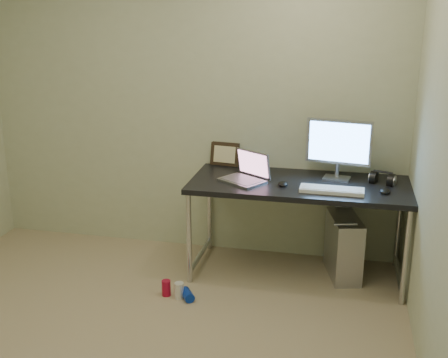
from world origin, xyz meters
The scene contains 16 objects.
wall_back centered at (0.00, 1.75, 1.25)m, with size 3.50×0.02×2.50m, color beige.
desk centered at (0.94, 1.39, 0.67)m, with size 1.63×0.71×0.75m.
tower_computer centered at (1.29, 1.45, 0.24)m, with size 0.31×0.50×0.51m.
cable_a centered at (1.24, 1.70, 0.40)m, with size 0.01×0.01×0.70m, color black.
cable_b centered at (1.33, 1.68, 0.38)m, with size 0.01×0.01×0.72m, color black.
can_red centered at (0.05, 0.84, 0.06)m, with size 0.06×0.06×0.12m, color #AF0D31.
can_white centered at (0.16, 0.82, 0.06)m, with size 0.07×0.07×0.12m, color silver.
can_blue centered at (0.22, 0.82, 0.04)m, with size 0.07×0.07×0.13m, color #0C31B5.
laptop centered at (0.54, 1.35, 0.80)m, with size 0.41×0.39×0.22m.
monitor centered at (1.21, 1.54, 1.02)m, with size 0.49×0.17×0.46m.
keyboard centered at (1.18, 1.22, 0.76)m, with size 0.45×0.15×0.03m, color white.
mouse_right centered at (1.55, 1.28, 0.77)m, with size 0.07×0.12×0.04m, color black.
mouse_left centered at (0.82, 1.30, 0.77)m, with size 0.07×0.11×0.04m, color black.
headphones centered at (1.54, 1.50, 0.78)m, with size 0.21×0.12×0.12m.
picture_frame centered at (0.29, 1.73, 0.85)m, with size 0.24×0.03×0.19m, color black.
webcam centered at (0.53, 1.69, 0.84)m, with size 0.04×0.03×0.12m.
Camera 1 is at (1.24, -2.62, 2.03)m, focal length 45.00 mm.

